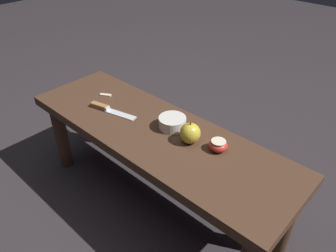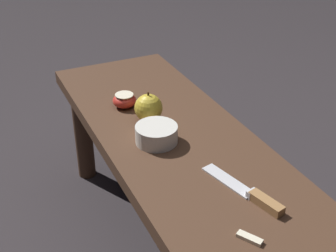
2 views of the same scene
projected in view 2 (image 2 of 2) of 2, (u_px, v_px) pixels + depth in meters
The scene contains 6 objects.
wooden_bench at pixel (183, 166), 1.23m from camera, with size 1.19×0.38×0.41m.
knife at pixel (253, 195), 1.00m from camera, with size 0.22×0.08×0.02m.
apple_whole at pixel (149, 108), 1.28m from camera, with size 0.08×0.08×0.09m.
apple_cut at pixel (124, 100), 1.36m from camera, with size 0.07×0.07×0.04m.
apple_slice_near_knife at pixel (250, 238), 0.90m from camera, with size 0.05×0.04×0.01m.
bowl at pixel (156, 134), 1.19m from camera, with size 0.11×0.11×0.05m.
Camera 2 is at (-0.89, 0.46, 1.05)m, focal length 50.00 mm.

